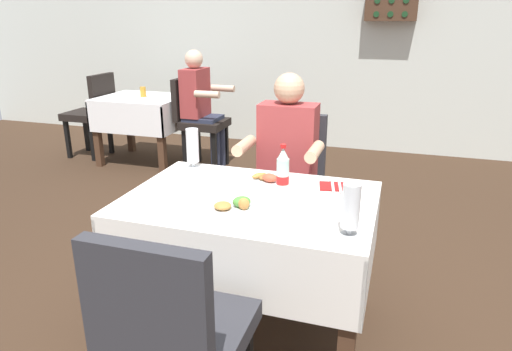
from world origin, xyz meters
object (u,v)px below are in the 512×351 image
object	(u,v)px
background_patron	(201,103)
seated_diner_far	(285,162)
background_chair_left	(93,110)
napkin_cutlery_set	(336,186)
background_chair_right	(197,117)
plate_near_camera	(233,207)
background_dining_table	(143,114)
main_dining_table	(250,228)
chair_near_camera_side	(174,333)
background_table_tumbler	(143,92)
wall_bottle_rack	(392,1)
plate_far_diner	(263,180)
cola_bottle_primary	(283,174)
beer_glass_middle	(193,148)
beer_glass_left	(351,209)
chair_far_diner_seat	(289,180)

from	to	relation	value
background_patron	seated_diner_far	bearing A→B (deg)	-51.83
seated_diner_far	background_chair_left	bearing A→B (deg)	147.55
napkin_cutlery_set	background_chair_right	world-z (taller)	background_chair_right
plate_near_camera	background_dining_table	world-z (taller)	plate_near_camera
main_dining_table	chair_near_camera_side	bearing A→B (deg)	-90.00
background_chair_left	background_table_tumbler	world-z (taller)	background_chair_left
background_dining_table	wall_bottle_rack	world-z (taller)	wall_bottle_rack
plate_far_diner	background_patron	world-z (taller)	background_patron
cola_bottle_primary	background_table_tumbler	bearing A→B (deg)	132.64
background_chair_left	background_patron	bearing A→B (deg)	-0.00
plate_near_camera	background_table_tumbler	world-z (taller)	background_table_tumbler
chair_near_camera_side	background_table_tumbler	distance (m)	3.88
plate_far_diner	beer_glass_middle	distance (m)	0.49
main_dining_table	cola_bottle_primary	world-z (taller)	cola_bottle_primary
napkin_cutlery_set	background_patron	size ratio (longest dim) A/B	0.16
main_dining_table	plate_far_diner	distance (m)	0.28
napkin_cutlery_set	background_chair_right	bearing A→B (deg)	129.53
beer_glass_middle	cola_bottle_primary	size ratio (longest dim) A/B	0.88
plate_near_camera	beer_glass_middle	xyz separation A→B (m)	(-0.44, 0.52, 0.10)
beer_glass_left	beer_glass_middle	bearing A→B (deg)	147.97
seated_diner_far	chair_far_diner_seat	bearing A→B (deg)	90.11
main_dining_table	plate_far_diner	xyz separation A→B (m)	(0.00, 0.22, 0.18)
plate_near_camera	chair_near_camera_side	bearing A→B (deg)	-87.87
chair_near_camera_side	cola_bottle_primary	xyz separation A→B (m)	(0.15, 0.88, 0.30)
background_chair_right	main_dining_table	bearing A→B (deg)	-59.94
chair_far_diner_seat	plate_far_diner	xyz separation A→B (m)	(0.00, -0.60, 0.20)
background_dining_table	beer_glass_left	bearing A→B (deg)	-46.36
main_dining_table	chair_far_diner_seat	bearing A→B (deg)	90.00
beer_glass_middle	background_chair_right	bearing A→B (deg)	114.38
napkin_cutlery_set	background_dining_table	xyz separation A→B (m)	(-2.47, 2.19, -0.20)
chair_far_diner_seat	beer_glass_left	world-z (taller)	chair_far_diner_seat
chair_far_diner_seat	background_chair_left	bearing A→B (deg)	149.20
background_chair_right	plate_near_camera	bearing A→B (deg)	-62.04
chair_near_camera_side	plate_near_camera	size ratio (longest dim) A/B	3.97
chair_far_diner_seat	seated_diner_far	xyz separation A→B (m)	(0.00, -0.11, 0.16)
cola_bottle_primary	wall_bottle_rack	bearing A→B (deg)	85.14
cola_bottle_primary	background_chair_left	xyz separation A→B (m)	(-2.89, 2.39, -0.30)
plate_far_diner	background_dining_table	world-z (taller)	plate_far_diner
seated_diner_far	background_dining_table	world-z (taller)	seated_diner_far
plate_near_camera	cola_bottle_primary	xyz separation A→B (m)	(0.17, 0.24, 0.10)
chair_far_diner_seat	napkin_cutlery_set	size ratio (longest dim) A/B	4.95
chair_near_camera_side	background_chair_right	world-z (taller)	same
seated_diner_far	background_patron	bearing A→B (deg)	128.17
cola_bottle_primary	chair_near_camera_side	bearing A→B (deg)	-99.54
chair_far_diner_seat	background_table_tumbler	distance (m)	2.65
plate_far_diner	background_chair_right	bearing A→B (deg)	122.43
main_dining_table	plate_far_diner	bearing A→B (deg)	89.68
background_table_tumbler	plate_far_diner	bearing A→B (deg)	-47.42
background_chair_left	cola_bottle_primary	bearing A→B (deg)	-39.60
plate_near_camera	background_dining_table	xyz separation A→B (m)	(-2.06, 2.63, -0.21)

